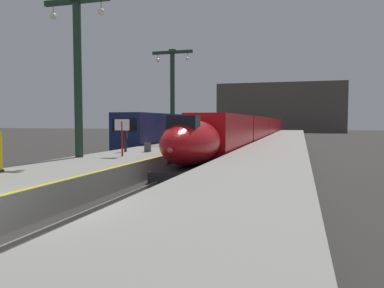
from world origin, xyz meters
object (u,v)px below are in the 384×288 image
Objects in this scene: rolling_suitcase at (148,147)px; station_column_mid at (78,61)px; passenger_near_edge at (125,137)px; departure_info_board at (122,130)px; station_column_far at (172,86)px; highspeed_train_main at (257,129)px; passenger_mid_platform at (169,134)px; regional_train_adjacent at (188,128)px.

station_column_mid is at bearing -117.35° from rolling_suitcase.
station_column_mid is 5.96m from passenger_near_edge.
departure_info_board is at bearing -93.12° from rolling_suitcase.
rolling_suitcase is at bearing -78.84° from station_column_far.
highspeed_train_main is 35.97× the size of departure_info_board.
highspeed_train_main is at bearing 83.73° from departure_info_board.
station_column_far is 7.91m from passenger_mid_platform.
station_column_mid reaches higher than rolling_suitcase.
highspeed_train_main is 8.66× the size of station_column_far.
passenger_mid_platform is at bearing 79.46° from passenger_near_edge.
highspeed_train_main is 21.24m from station_column_far.
station_column_mid is 15.88m from station_column_far.
passenger_mid_platform is 5.22m from rolling_suitcase.
regional_train_adjacent is at bearing 94.46° from station_column_mid.
station_column_mid reaches higher than station_column_far.
rolling_suitcase is at bearing 15.21° from passenger_near_edge.
highspeed_train_main reaches higher than passenger_mid_platform.
highspeed_train_main reaches higher than passenger_near_edge.
rolling_suitcase is at bearing 62.65° from station_column_mid.
passenger_mid_platform is 0.80× the size of departure_info_board.
passenger_mid_platform is at bearing -98.68° from highspeed_train_main.
station_column_mid is 8.97× the size of rolling_suitcase.
passenger_near_edge and passenger_mid_platform have the same top height.
station_column_far is at bearing 101.16° from rolling_suitcase.
regional_train_adjacent reaches higher than departure_info_board.
rolling_suitcase is (4.47, -23.79, -0.77)m from regional_train_adjacent.
highspeed_train_main is at bearing 80.99° from passenger_near_edge.
station_column_far reaches higher than passenger_near_edge.
station_column_mid reaches higher than departure_info_board.
rolling_suitcase is (0.38, -5.16, -0.69)m from passenger_mid_platform.
passenger_near_edge is at bearing -100.54° from passenger_mid_platform.
regional_train_adjacent reaches higher than passenger_near_edge.
station_column_mid is 1.00× the size of station_column_far.
rolling_suitcase is at bearing 86.88° from departure_info_board.
highspeed_train_main reaches higher than departure_info_board.
highspeed_train_main is at bearing 43.27° from regional_train_adjacent.
passenger_mid_platform is at bearing -73.37° from station_column_far.
departure_info_board is at bearing -88.66° from passenger_mid_platform.
passenger_mid_platform is at bearing -77.61° from regional_train_adjacent.
station_column_far is 12.75m from rolling_suitcase.
highspeed_train_main is 36.55m from station_column_mid.
departure_info_board is at bearing -66.92° from passenger_near_edge.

